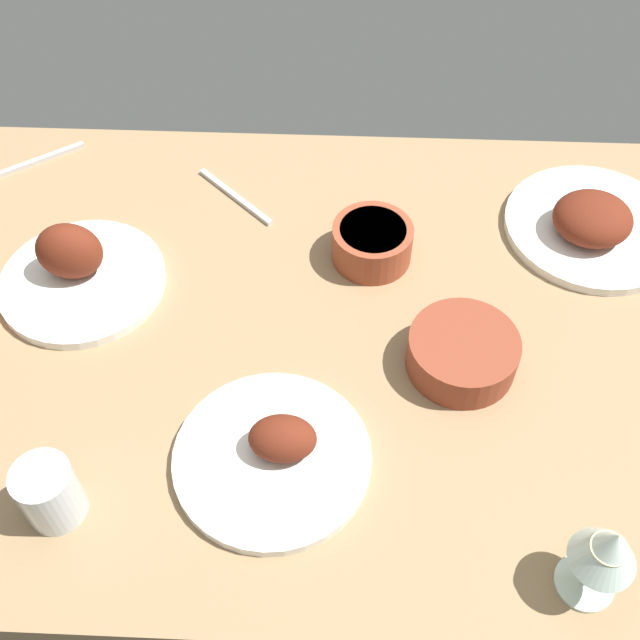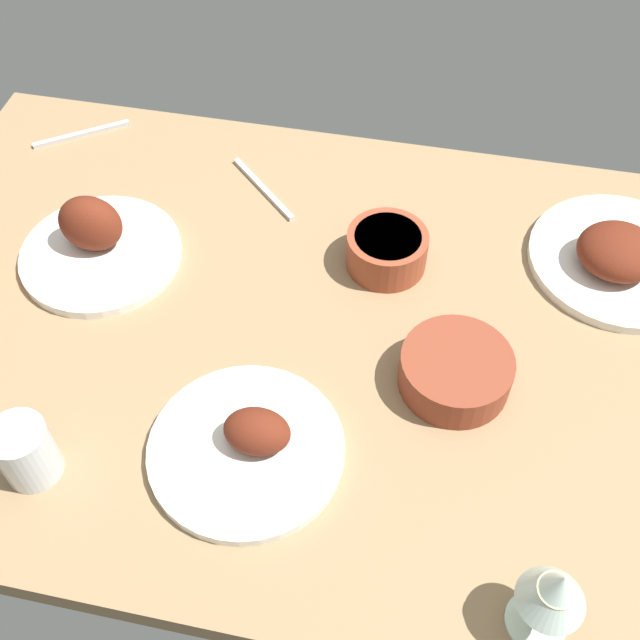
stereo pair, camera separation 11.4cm
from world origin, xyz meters
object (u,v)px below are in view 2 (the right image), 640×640
plate_center_main (97,242)px  bowl_potatoes (456,370)px  bowl_onions (387,249)px  fork_loose (263,189)px  spoon_loose (82,134)px  wine_glass (555,592)px  plate_far_side (619,257)px  water_tumbler (26,451)px  plate_near_viewer (249,446)px

plate_center_main → bowl_potatoes: plate_center_main is taller
plate_center_main → bowl_onions: bearing=-170.8°
fork_loose → spoon_loose: same height
bowl_potatoes → wine_glass: wine_glass is taller
plate_far_side → fork_loose: bearing=-6.0°
plate_far_side → fork_loose: plate_far_side is taller
water_tumbler → fork_loose: (-15.83, -57.51, -4.17)cm
wine_glass → fork_loose: (48.21, -64.21, -9.53)cm
plate_far_side → bowl_onions: (35.60, 6.52, 0.91)cm
plate_center_main → plate_near_viewer: (-32.41, 29.58, -1.28)cm
plate_far_side → spoon_loose: plate_far_side is taller
plate_far_side → wine_glass: size_ratio=2.05×
plate_far_side → bowl_onions: plate_far_side is taller
bowl_onions → fork_loose: bearing=-28.7°
plate_center_main → plate_far_side: 81.69cm
wine_glass → fork_loose: 80.86cm
bowl_potatoes → fork_loose: (35.83, -33.20, -2.67)cm
plate_near_viewer → plate_far_side: bearing=-138.0°
wine_glass → plate_near_viewer: bearing=-21.4°
plate_near_viewer → bowl_potatoes: size_ratio=1.66×
wine_glass → spoon_loose: size_ratio=0.79×
bowl_onions → fork_loose: size_ratio=0.70×
fork_loose → plate_center_main: bearing=-93.8°
bowl_potatoes → spoon_loose: (72.13, -40.83, -2.67)cm
plate_near_viewer → fork_loose: bearing=-77.8°
plate_center_main → water_tumbler: bearing=98.9°
plate_far_side → spoon_loose: size_ratio=1.62×
plate_far_side → bowl_onions: 36.21cm
plate_far_side → spoon_loose: 96.09cm
bowl_potatoes → wine_glass: bearing=111.8°
plate_far_side → bowl_potatoes: plate_far_side is taller
plate_center_main → bowl_potatoes: bearing=167.0°
bowl_onions → wine_glass: 57.69cm
plate_far_side → bowl_potatoes: (22.94, 27.06, 0.62)cm
water_tumbler → fork_loose: size_ratio=0.51×
plate_center_main → spoon_loose: (14.55, -27.56, -2.47)cm
plate_near_viewer → wine_glass: size_ratio=1.85×
plate_center_main → spoon_loose: bearing=-62.2°
fork_loose → spoon_loose: bearing=-148.2°
spoon_loose → bowl_potatoes: bearing=115.7°
plate_far_side → bowl_potatoes: bearing=49.7°
water_tumbler → spoon_loose: bearing=-72.6°
plate_near_viewer → water_tumbler: water_tumbler is taller
plate_near_viewer → wine_glass: wine_glass is taller
plate_center_main → water_tumbler: (-5.91, 37.59, 1.70)cm
plate_center_main → fork_loose: size_ratio=1.41×
bowl_onions → spoon_loose: bearing=-18.8°
wine_glass → water_tumbler: (64.05, -6.70, -5.35)cm
plate_far_side → bowl_potatoes: 35.48cm
bowl_onions → water_tumbler: (39.00, 44.85, 1.21)cm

